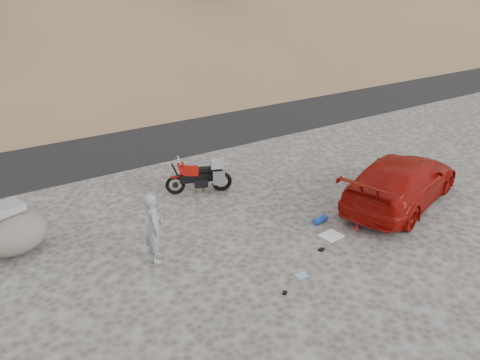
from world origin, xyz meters
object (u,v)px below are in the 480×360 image
object	(u,v)px
man	(156,259)
motorcycle	(202,176)
red_car	(398,202)
boulder	(11,232)

from	to	relation	value
man	motorcycle	bearing A→B (deg)	-27.54
motorcycle	man	world-z (taller)	motorcycle
red_car	motorcycle	bearing A→B (deg)	32.23
man	red_car	distance (m)	7.09
man	boulder	distance (m)	3.44
man	red_car	size ratio (longest dim) A/B	0.35
motorcycle	boulder	bearing A→B (deg)	-152.80
motorcycle	red_car	size ratio (longest dim) A/B	0.40
boulder	man	bearing A→B (deg)	-38.70
red_car	boulder	world-z (taller)	boulder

